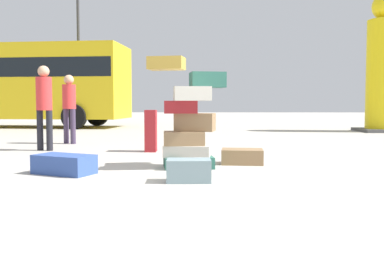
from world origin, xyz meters
name	(u,v)px	position (x,y,z in m)	size (l,w,h in m)	color
ground_plane	(198,175)	(0.00, 0.00, 0.00)	(80.00, 80.00, 0.00)	#ADA89E
suitcase_tower	(189,121)	(-0.14, 0.58, 0.66)	(1.08, 0.87, 1.53)	#26594C
suitcase_slate_left_side	(189,170)	(-0.10, -0.47, 0.13)	(0.51, 0.32, 0.26)	gray
suitcase_maroon_foreground_far	(151,131)	(-0.96, 2.55, 0.40)	(0.21, 0.29, 0.79)	maroon
suitcase_navy_right_side	(64,164)	(-1.74, 0.01, 0.12)	(0.77, 0.40, 0.25)	#334F99
suitcase_brown_upright_blue	(242,156)	(0.64, 0.98, 0.11)	(0.62, 0.41, 0.22)	olive
person_bearded_onlooker	(69,103)	(-3.03, 4.04, 0.93)	(0.31, 0.30, 1.57)	#3F334C
person_tourist_with_camera	(44,100)	(-3.05, 2.65, 0.98)	(0.33, 0.30, 1.64)	black
yellow_dummy_statue	(384,70)	(5.87, 8.53, 2.00)	(1.53, 1.53, 4.48)	yellow
parked_bus	(19,81)	(-7.30, 10.83, 1.83)	(8.55, 3.21, 3.15)	yellow
lamp_post	(78,29)	(-5.22, 11.79, 4.00)	(0.36, 0.36, 6.12)	#333338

